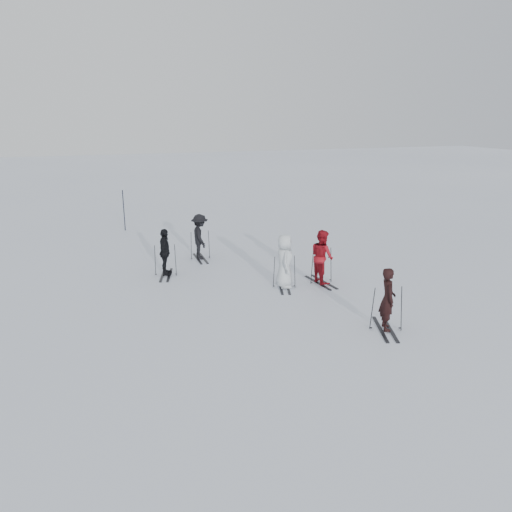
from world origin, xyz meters
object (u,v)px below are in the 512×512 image
Objects in this scene: skier_grey at (285,262)px; skier_uphill_far at (200,237)px; skier_red at (322,257)px; piste_marker at (124,210)px; skier_uphill_left at (165,253)px; skier_near_dark at (388,300)px.

skier_grey is 4.71m from skier_uphill_far.
skier_uphill_far is (-3.31, 4.29, -0.02)m from skier_red.
skier_uphill_far is 6.74m from piste_marker.
piste_marker is (-0.75, 7.97, 0.16)m from skier_uphill_left.
piste_marker reaches higher than skier_grey.
skier_near_dark is 4.13m from skier_red.
skier_near_dark is 1.02× the size of skier_uphill_left.
piste_marker is (-5.64, 14.71, 0.15)m from skier_near_dark.
skier_near_dark is at bearing 173.09° from skier_red.
skier_red is 12.03m from piste_marker.
skier_grey is 1.00× the size of skier_uphill_far.
skier_near_dark is at bearing -157.65° from skier_uphill_far.
skier_grey is 0.89× the size of piste_marker.
piste_marker reaches higher than skier_red.
skier_red is 1.09× the size of skier_uphill_left.
skier_red is 5.63m from skier_uphill_left.
skier_grey is 11.45m from piste_marker.
skier_near_dark is 0.96× the size of skier_uphill_far.
piste_marker is at bearing 22.87° from skier_red.
skier_uphill_left is 8.01m from piste_marker.
skier_grey reaches higher than skier_near_dark.
skier_red reaches higher than skier_uphill_far.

